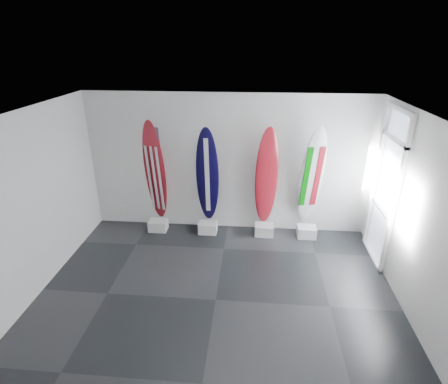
# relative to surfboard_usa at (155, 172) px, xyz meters

# --- Properties ---
(floor) EXTENTS (6.00, 6.00, 0.00)m
(floor) POSITION_rel_surfboard_usa_xyz_m (1.54, -2.28, -1.37)
(floor) COLOR black
(floor) RESTS_ON ground
(ceiling) EXTENTS (6.00, 6.00, 0.00)m
(ceiling) POSITION_rel_surfboard_usa_xyz_m (1.54, -2.28, 1.63)
(ceiling) COLOR white
(ceiling) RESTS_ON wall_back
(wall_back) EXTENTS (6.00, 0.00, 6.00)m
(wall_back) POSITION_rel_surfboard_usa_xyz_m (1.54, 0.22, 0.13)
(wall_back) COLOR white
(wall_back) RESTS_ON ground
(wall_front) EXTENTS (6.00, 0.00, 6.00)m
(wall_front) POSITION_rel_surfboard_usa_xyz_m (1.54, -4.78, 0.13)
(wall_front) COLOR white
(wall_front) RESTS_ON ground
(wall_left) EXTENTS (0.00, 5.00, 5.00)m
(wall_left) POSITION_rel_surfboard_usa_xyz_m (-1.46, -2.28, 0.13)
(wall_left) COLOR white
(wall_left) RESTS_ON ground
(wall_right) EXTENTS (0.00, 5.00, 5.00)m
(wall_right) POSITION_rel_surfboard_usa_xyz_m (4.54, -2.28, 0.13)
(wall_right) COLOR white
(wall_right) RESTS_ON ground
(display_block_usa) EXTENTS (0.40, 0.30, 0.24)m
(display_block_usa) POSITION_rel_surfboard_usa_xyz_m (0.00, -0.10, -1.25)
(display_block_usa) COLOR silver
(display_block_usa) RESTS_ON floor
(surfboard_usa) EXTENTS (0.57, 0.41, 2.26)m
(surfboard_usa) POSITION_rel_surfboard_usa_xyz_m (0.00, 0.00, 0.00)
(surfboard_usa) COLOR maroon
(surfboard_usa) RESTS_ON display_block_usa
(display_block_navy) EXTENTS (0.40, 0.30, 0.24)m
(display_block_navy) POSITION_rel_surfboard_usa_xyz_m (1.12, -0.10, -1.25)
(display_block_navy) COLOR silver
(display_block_navy) RESTS_ON floor
(surfboard_navy) EXTENTS (0.49, 0.29, 2.15)m
(surfboard_navy) POSITION_rel_surfboard_usa_xyz_m (1.12, 0.00, -0.06)
(surfboard_navy) COLOR black
(surfboard_navy) RESTS_ON display_block_navy
(display_block_swiss) EXTENTS (0.40, 0.30, 0.24)m
(display_block_swiss) POSITION_rel_surfboard_usa_xyz_m (2.37, -0.10, -1.25)
(display_block_swiss) COLOR silver
(display_block_swiss) RESTS_ON floor
(surfboard_swiss) EXTENTS (0.52, 0.31, 2.17)m
(surfboard_swiss) POSITION_rel_surfboard_usa_xyz_m (2.37, 0.00, -0.05)
(surfboard_swiss) COLOR maroon
(surfboard_swiss) RESTS_ON display_block_swiss
(display_block_italy) EXTENTS (0.40, 0.30, 0.24)m
(display_block_italy) POSITION_rel_surfboard_usa_xyz_m (3.28, -0.10, -1.25)
(display_block_italy) COLOR silver
(display_block_italy) RESTS_ON floor
(surfboard_italy) EXTENTS (0.60, 0.57, 2.24)m
(surfboard_italy) POSITION_rel_surfboard_usa_xyz_m (3.28, 0.00, -0.01)
(surfboard_italy) COLOR silver
(surfboard_italy) RESTS_ON display_block_italy
(wall_outlet) EXTENTS (0.09, 0.02, 0.13)m
(wall_outlet) POSITION_rel_surfboard_usa_xyz_m (-0.91, 0.20, -1.02)
(wall_outlet) COLOR silver
(wall_outlet) RESTS_ON wall_back
(glass_door) EXTENTS (0.12, 1.16, 2.85)m
(glass_door) POSITION_rel_surfboard_usa_xyz_m (4.51, -0.73, 0.06)
(glass_door) COLOR white
(glass_door) RESTS_ON floor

